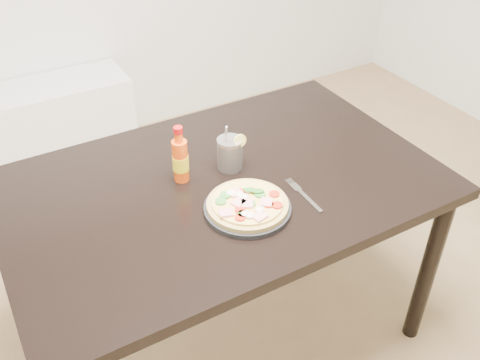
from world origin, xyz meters
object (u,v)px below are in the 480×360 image
dining_table (222,201)px  cola_cup (230,154)px  fork (303,194)px  pizza (247,204)px  media_console (3,139)px  hot_sauce_bottle (180,159)px  plate (247,208)px

dining_table → cola_cup: size_ratio=8.06×
cola_cup → fork: size_ratio=0.92×
pizza → media_console: bearing=107.4°
dining_table → cola_cup: bearing=41.1°
fork → media_console: (-0.72, 1.70, -0.50)m
hot_sauce_bottle → media_console: (-0.43, 1.44, -0.58)m
plate → hot_sauce_bottle: (-0.10, 0.24, 0.07)m
media_console → dining_table: bearing=-70.5°
pizza → plate: bearing=47.4°
cola_cup → fork: bearing=-62.8°
dining_table → cola_cup: 0.16m
plate → cola_cup: (0.06, 0.22, 0.04)m
dining_table → plate: (-0.00, -0.17, 0.09)m
cola_cup → plate: bearing=-106.0°
pizza → cola_cup: (0.07, 0.23, 0.02)m
plate → pizza: size_ratio=1.07×
pizza → fork: bearing=-5.4°
pizza → dining_table: bearing=88.3°
pizza → media_console: (-0.53, 1.69, -0.53)m
dining_table → fork: bearing=-45.9°
hot_sauce_bottle → cola_cup: hot_sauce_bottle is taller
hot_sauce_bottle → fork: size_ratio=1.05×
fork → dining_table: bearing=135.5°
plate → cola_cup: size_ratio=1.52×
media_console → fork: bearing=-67.1°
dining_table → fork: size_ratio=7.43×
fork → media_console: size_ratio=0.13×
pizza → fork: (0.19, -0.02, -0.03)m
plate → cola_cup: cola_cup is taller
plate → media_console: bearing=107.5°
hot_sauce_bottle → pizza: bearing=-67.1°
plate → fork: 0.19m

